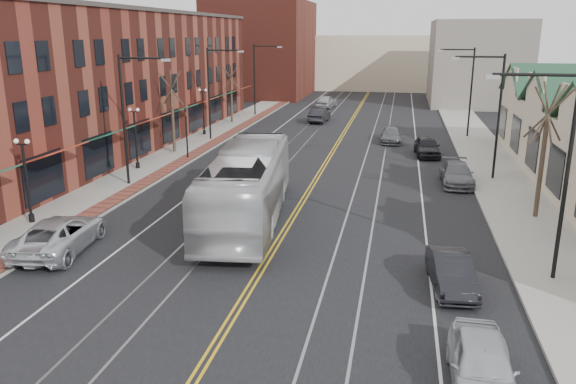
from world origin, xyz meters
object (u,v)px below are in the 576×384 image
at_px(parked_car_b, 451,272).
at_px(parked_car_d, 427,146).
at_px(transit_bus, 247,185).
at_px(parked_car_c, 457,174).
at_px(parked_suv, 59,234).
at_px(parked_car_a, 482,365).

height_order(parked_car_b, parked_car_d, parked_car_d).
bearing_deg(parked_car_d, transit_bus, -122.37).
distance_m(transit_bus, parked_car_c, 14.83).
height_order(parked_suv, parked_car_d, parked_suv).
bearing_deg(transit_bus, parked_car_c, -146.26).
xyz_separation_m(parked_suv, parked_car_d, (16.80, 23.88, -0.02)).
bearing_deg(parked_car_b, parked_car_c, 78.70).
bearing_deg(parked_suv, transit_bus, -148.65).
distance_m(parked_car_a, parked_car_d, 30.77).
xyz_separation_m(parked_car_b, parked_car_c, (1.54, 15.85, 0.02)).
xyz_separation_m(parked_suv, parked_car_b, (16.80, -0.52, -0.11)).
distance_m(parked_car_a, parked_car_c, 22.25).
distance_m(parked_suv, parked_car_d, 29.20).
xyz_separation_m(transit_bus, parked_car_a, (10.02, -12.62, -1.16)).
bearing_deg(parked_car_c, parked_car_d, 99.52).
distance_m(parked_suv, parked_car_b, 16.81).
bearing_deg(parked_suv, parked_car_d, -132.69).
height_order(parked_suv, parked_car_a, parked_suv).
xyz_separation_m(transit_bus, parked_car_c, (11.23, 9.60, -1.20)).
relative_size(parked_car_b, parked_car_c, 0.86).
height_order(transit_bus, parked_car_a, transit_bus).
xyz_separation_m(transit_bus, parked_car_d, (9.70, 18.15, -1.13)).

